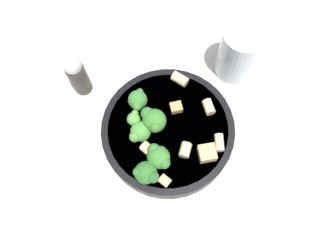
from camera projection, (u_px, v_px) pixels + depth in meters
The scene contains 18 objects.
ground_plane at pixel (168, 135), 0.59m from camera, with size 2.00×2.00×0.00m, color beige.
pasta_bowl at pixel (168, 131), 0.57m from camera, with size 0.23×0.23×0.04m.
broccoli_floret_0 at pixel (146, 173), 0.50m from camera, with size 0.04×0.04×0.04m.
broccoli_floret_1 at pixel (134, 119), 0.54m from camera, with size 0.02×0.03×0.03m.
broccoli_floret_2 at pixel (138, 100), 0.55m from camera, with size 0.03×0.04×0.04m.
broccoli_floret_3 at pixel (153, 120), 0.53m from camera, with size 0.04×0.05×0.05m.
broccoli_floret_4 at pixel (141, 133), 0.53m from camera, with size 0.04×0.04×0.04m.
broccoli_floret_5 at pixel (159, 157), 0.51m from camera, with size 0.04×0.04×0.04m.
rigatoni_0 at pixel (209, 107), 0.56m from camera, with size 0.02×0.02×0.02m, color beige.
rigatoni_1 at pixel (185, 150), 0.53m from camera, with size 0.02×0.02×0.02m, color beige.
rigatoni_2 at pixel (180, 79), 0.58m from camera, with size 0.02×0.02×0.03m, color beige.
rigatoni_3 at pixel (148, 149), 0.53m from camera, with size 0.02×0.02×0.02m, color beige.
rigatoni_4 at pixel (219, 143), 0.54m from camera, with size 0.01×0.01×0.03m, color beige.
chicken_chunk_0 at pixel (207, 153), 0.53m from camera, with size 0.03×0.03×0.02m, color tan.
chicken_chunk_1 at pixel (176, 107), 0.56m from camera, with size 0.02×0.02×0.01m, color tan.
chicken_chunk_2 at pixel (165, 181), 0.52m from camera, with size 0.02×0.01×0.01m, color tan.
drinking_glass at pixel (238, 55), 0.59m from camera, with size 0.07×0.07×0.11m.
pepper_shaker at pixel (77, 75), 0.58m from camera, with size 0.03×0.03×0.10m.
Camera 1 is at (-0.05, -0.18, 0.56)m, focal length 35.00 mm.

